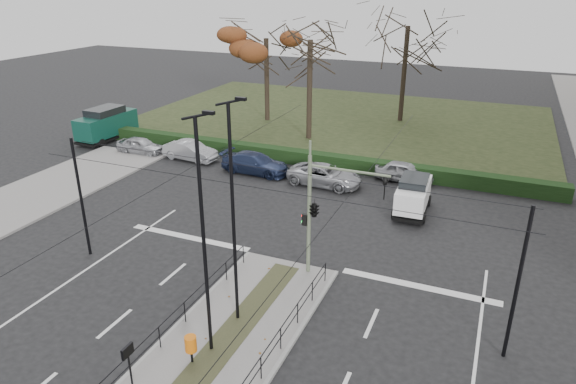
# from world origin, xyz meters

# --- Properties ---
(ground) EXTENTS (140.00, 140.00, 0.00)m
(ground) POSITION_xyz_m (0.00, 0.00, 0.00)
(ground) COLOR black
(ground) RESTS_ON ground
(median_island) EXTENTS (4.40, 15.00, 0.14)m
(median_island) POSITION_xyz_m (0.00, -2.50, 0.07)
(median_island) COLOR slate
(median_island) RESTS_ON ground
(park) EXTENTS (38.00, 26.00, 0.10)m
(park) POSITION_xyz_m (-6.00, 32.00, 0.05)
(park) COLOR black
(park) RESTS_ON ground
(hedge) EXTENTS (38.00, 1.00, 1.00)m
(hedge) POSITION_xyz_m (-6.00, 18.60, 0.50)
(hedge) COLOR black
(hedge) RESTS_ON ground
(median_railing) EXTENTS (4.14, 13.24, 0.92)m
(median_railing) POSITION_xyz_m (0.00, -2.60, 0.98)
(median_railing) COLOR black
(median_railing) RESTS_ON median_island
(catenary) EXTENTS (20.00, 34.00, 6.00)m
(catenary) POSITION_xyz_m (0.00, 1.62, 3.42)
(catenary) COLOR black
(catenary) RESTS_ON ground
(traffic_light) EXTENTS (3.83, 2.17, 5.63)m
(traffic_light) POSITION_xyz_m (1.38, 4.50, 3.42)
(traffic_light) COLOR slate
(traffic_light) RESTS_ON median_island
(litter_bin) EXTENTS (0.42, 0.42, 1.09)m
(litter_bin) POSITION_xyz_m (-0.55, -2.82, 0.92)
(litter_bin) COLOR black
(litter_bin) RESTS_ON median_island
(info_panel) EXTENTS (0.11, 0.50, 1.91)m
(info_panel) POSITION_xyz_m (-1.51, -4.84, 1.64)
(info_panel) COLOR black
(info_panel) RESTS_ON median_island
(streetlamp_median_near) EXTENTS (0.74, 0.15, 8.91)m
(streetlamp_median_near) POSITION_xyz_m (-0.27, -1.94, 4.67)
(streetlamp_median_near) COLOR black
(streetlamp_median_near) RESTS_ON median_island
(streetlamp_median_far) EXTENTS (0.75, 0.15, 8.92)m
(streetlamp_median_far) POSITION_xyz_m (-0.26, 0.08, 4.68)
(streetlamp_median_far) COLOR black
(streetlamp_median_far) RESTS_ON median_island
(parked_car_first) EXTENTS (3.88, 1.65, 1.31)m
(parked_car_first) POSITION_xyz_m (-17.24, 15.93, 0.65)
(parked_car_first) COLOR #A1A3A8
(parked_car_first) RESTS_ON ground
(parked_car_second) EXTENTS (4.44, 1.88, 1.42)m
(parked_car_second) POSITION_xyz_m (-12.86, 16.17, 0.71)
(parked_car_second) COLOR #A1A3A8
(parked_car_second) RESTS_ON ground
(parked_car_third) EXTENTS (4.98, 2.16, 1.43)m
(parked_car_third) POSITION_xyz_m (-7.10, 15.54, 0.71)
(parked_car_third) COLOR #1F2A49
(parked_car_third) RESTS_ON ground
(parked_car_fourth) EXTENTS (5.03, 2.54, 1.37)m
(parked_car_fourth) POSITION_xyz_m (-1.89, 15.29, 0.68)
(parked_car_fourth) COLOR #A1A3A8
(parked_car_fourth) RESTS_ON ground
(white_van) EXTENTS (1.97, 4.01, 2.18)m
(white_van) POSITION_xyz_m (4.23, 13.19, 1.14)
(white_van) COLOR white
(white_van) RESTS_ON ground
(green_van) EXTENTS (2.40, 5.68, 2.75)m
(green_van) POSITION_xyz_m (-22.22, 17.94, 1.42)
(green_van) COLOR #0C392D
(green_van) RESTS_ON ground
(rust_tree) EXTENTS (7.76, 7.76, 9.92)m
(rust_tree) POSITION_xyz_m (-12.41, 28.87, 7.63)
(rust_tree) COLOR black
(rust_tree) RESTS_ON park
(bare_tree_center) EXTENTS (9.12, 9.12, 11.47)m
(bare_tree_center) POSITION_xyz_m (-0.59, 33.61, 8.11)
(bare_tree_center) COLOR black
(bare_tree_center) RESTS_ON park
(bare_tree_near) EXTENTS (6.95, 6.95, 10.73)m
(bare_tree_near) POSITION_xyz_m (-6.57, 24.71, 7.58)
(bare_tree_near) COLOR black
(bare_tree_near) RESTS_ON park
(parked_car_fifth) EXTENTS (4.02, 1.80, 1.34)m
(parked_car_fifth) POSITION_xyz_m (2.84, 18.00, 0.67)
(parked_car_fifth) COLOR #A1A3A8
(parked_car_fifth) RESTS_ON ground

